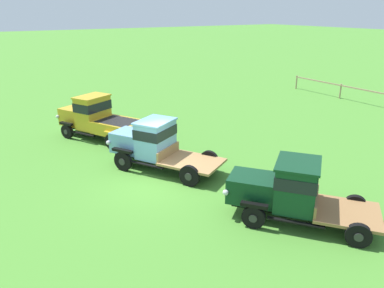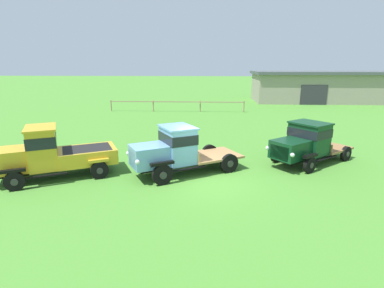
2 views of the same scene
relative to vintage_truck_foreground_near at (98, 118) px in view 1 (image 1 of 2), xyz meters
name	(u,v)px [view 1 (image 1 of 2)]	position (x,y,z in m)	size (l,w,h in m)	color
ground_plane	(154,182)	(6.69, -0.02, -1.10)	(240.00, 240.00, 0.00)	#47842D
paddock_fence	(369,93)	(3.35, 19.25, -0.23)	(14.23, 0.30, 1.16)	#997F60
vintage_truck_foreground_near	(98,118)	(0.00, 0.00, 0.00)	(5.32, 3.84, 2.30)	black
vintage_truck_second_in_line	(153,143)	(5.28, 0.69, 0.05)	(5.31, 4.06, 2.20)	black
vintage_truck_midrow_center	(289,189)	(11.57, 2.55, -0.01)	(4.93, 4.41, 2.09)	black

